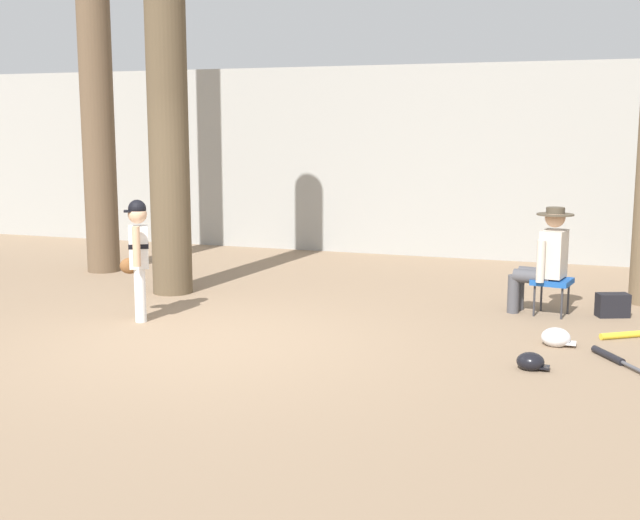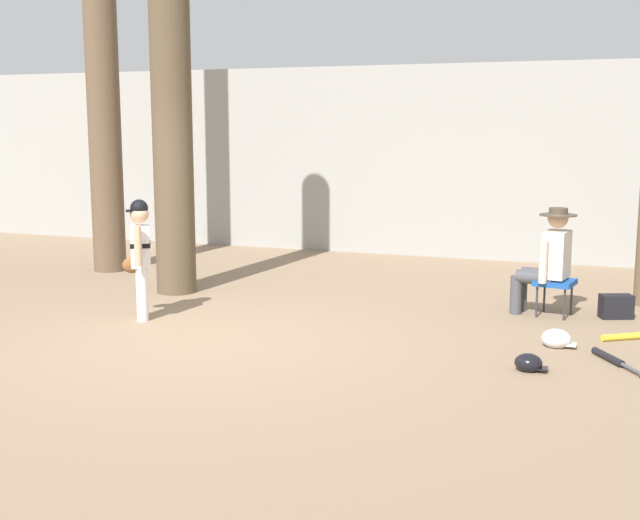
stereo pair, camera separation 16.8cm
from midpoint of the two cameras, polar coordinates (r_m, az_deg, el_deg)
name	(u,v)px [view 2 (the right image)]	position (r m, az deg, el deg)	size (l,w,h in m)	color
ground_plane	(204,342)	(8.07, -7.48, -5.69)	(60.00, 60.00, 0.00)	#897056
concrete_back_wall	(382,161)	(13.51, 4.67, 6.89)	(18.00, 0.36, 3.02)	#9E9E99
tree_near_player	(172,109)	(10.32, -9.79, 10.32)	(0.77, 0.77, 5.34)	brown
young_ballplayer	(140,251)	(9.01, -11.89, 0.60)	(0.50, 0.52, 1.31)	white
folding_stool	(555,284)	(9.39, 16.50, -1.59)	(0.46, 0.46, 0.41)	#194C9E
seated_spectator	(547,258)	(9.37, 15.99, 0.12)	(0.68, 0.54, 1.20)	#47474C
handbag_beside_stool	(616,307)	(9.55, 20.35, -3.05)	(0.34, 0.18, 0.26)	black
tree_far_left	(101,50)	(12.16, -14.56, 13.92)	(0.66, 0.66, 6.89)	brown
bat_black_composite	(612,359)	(7.81, 20.18, -6.46)	(0.46, 0.69, 0.07)	black
bat_yellow_trainer	(630,336)	(8.69, 21.25, -4.96)	(0.71, 0.52, 0.07)	yellow
batting_helmet_white	(556,339)	(8.16, 16.67, -5.26)	(0.32, 0.25, 0.19)	silver
batting_helmet_black	(529,363)	(7.33, 14.94, -6.92)	(0.28, 0.22, 0.16)	black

